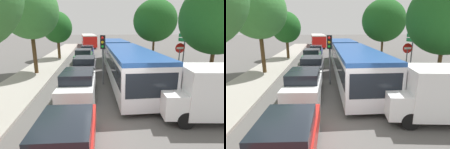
{
  "view_description": "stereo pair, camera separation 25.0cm",
  "coord_description": "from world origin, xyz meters",
  "views": [
    {
      "loc": [
        -0.91,
        -5.86,
        3.86
      ],
      "look_at": [
        0.2,
        4.04,
        1.2
      ],
      "focal_mm": 28.0,
      "sensor_mm": 36.0,
      "label": 1
    },
    {
      "loc": [
        -0.66,
        -5.89,
        3.86
      ],
      "look_at": [
        0.2,
        4.04,
        1.2
      ],
      "focal_mm": 28.0,
      "sensor_mm": 36.0,
      "label": 2
    }
  ],
  "objects": [
    {
      "name": "ground_plane",
      "position": [
        0.0,
        0.0,
        0.0
      ],
      "size": [
        200.0,
        200.0,
        0.0
      ],
      "primitive_type": "plane",
      "color": "#565451"
    },
    {
      "name": "kerb_strip_left",
      "position": [
        -5.82,
        16.34,
        0.07
      ],
      "size": [
        3.2,
        42.67,
        0.14
      ],
      "primitive_type": "cube",
      "color": "#9E998E",
      "rests_on": "ground"
    },
    {
      "name": "articulated_bus",
      "position": [
        1.55,
        9.15,
        1.45
      ],
      "size": [
        2.66,
        16.93,
        2.51
      ],
      "rotation": [
        0.0,
        0.0,
        -1.58
      ],
      "color": "silver",
      "rests_on": "ground"
    },
    {
      "name": "city_bus_rear",
      "position": [
        -1.7,
        32.67,
        1.46
      ],
      "size": [
        3.48,
        11.87,
        2.52
      ],
      "rotation": [
        0.0,
        0.0,
        1.65
      ],
      "color": "red",
      "rests_on": "ground"
    },
    {
      "name": "queued_car_red",
      "position": [
        -1.76,
        -1.27,
        0.69
      ],
      "size": [
        1.86,
        4.01,
        1.37
      ],
      "rotation": [
        0.0,
        0.0,
        1.52
      ],
      "color": "#B21E19",
      "rests_on": "ground"
    },
    {
      "name": "queued_car_white",
      "position": [
        -1.77,
        3.9,
        0.77
      ],
      "size": [
        2.06,
        4.45,
        1.52
      ],
      "rotation": [
        0.0,
        0.0,
        1.52
      ],
      "color": "white",
      "rests_on": "ground"
    },
    {
      "name": "queued_car_graphite",
      "position": [
        -1.59,
        9.01,
        0.76
      ],
      "size": [
        2.03,
        4.38,
        1.5
      ],
      "rotation": [
        0.0,
        0.0,
        1.52
      ],
      "color": "#47474C",
      "rests_on": "ground"
    },
    {
      "name": "queued_car_green",
      "position": [
        -1.92,
        14.51,
        0.77
      ],
      "size": [
        2.05,
        4.43,
        1.51
      ],
      "rotation": [
        0.0,
        0.0,
        1.52
      ],
      "color": "#236638",
      "rests_on": "ground"
    },
    {
      "name": "queued_car_navy",
      "position": [
        -1.62,
        19.66,
        0.72
      ],
      "size": [
        1.93,
        4.16,
        1.42
      ],
      "rotation": [
        0.0,
        0.0,
        1.52
      ],
      "color": "navy",
      "rests_on": "ground"
    },
    {
      "name": "white_van",
      "position": [
        4.61,
        0.56,
        1.24
      ],
      "size": [
        5.19,
        2.52,
        2.31
      ],
      "rotation": [
        0.0,
        0.0,
        3.02
      ],
      "color": "white",
      "rests_on": "ground"
    },
    {
      "name": "traffic_light",
      "position": [
        -0.21,
        5.93,
        2.5
      ],
      "size": [
        0.37,
        0.39,
        3.4
      ],
      "rotation": [
        0.0,
        0.0,
        -1.8
      ],
      "color": "#56595E",
      "rests_on": "ground"
    },
    {
      "name": "no_entry_sign",
      "position": [
        5.33,
        6.06,
        1.88
      ],
      "size": [
        0.7,
        0.08,
        2.82
      ],
      "rotation": [
        0.0,
        0.0,
        -1.57
      ],
      "color": "#56595E",
      "rests_on": "ground"
    },
    {
      "name": "direction_sign_post",
      "position": [
        6.26,
        7.19,
        2.55
      ],
      "size": [
        0.4,
        1.37,
        3.6
      ],
      "rotation": [
        0.0,
        0.0,
        3.39
      ],
      "color": "#56595E",
      "rests_on": "ground"
    },
    {
      "name": "tree_left_mid",
      "position": [
        -5.67,
        9.2,
        5.11
      ],
      "size": [
        4.45,
        4.45,
        7.51
      ],
      "color": "#51381E",
      "rests_on": "ground"
    },
    {
      "name": "tree_left_far",
      "position": [
        -5.1,
        16.8,
        3.93
      ],
      "size": [
        3.57,
        3.57,
        5.82
      ],
      "color": "#51381E",
      "rests_on": "ground"
    },
    {
      "name": "tree_right_near",
      "position": [
        6.89,
        4.67,
        4.48
      ],
      "size": [
        4.66,
        4.66,
        6.77
      ],
      "color": "#51381E",
      "rests_on": "ground"
    },
    {
      "name": "tree_right_mid",
      "position": [
        6.5,
        15.22,
        4.57
      ],
      "size": [
        5.12,
        5.12,
        7.16
      ],
      "color": "#51381E",
      "rests_on": "ground"
    }
  ]
}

